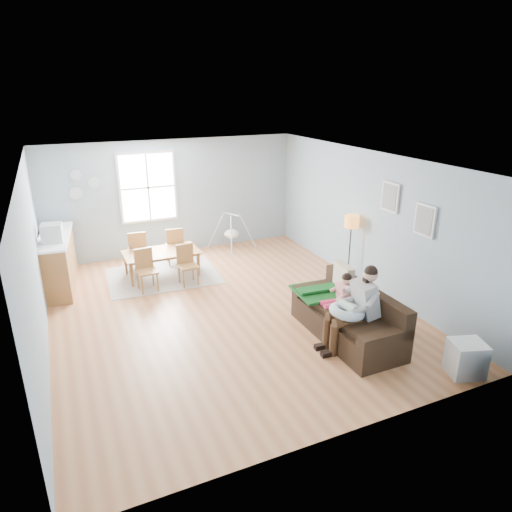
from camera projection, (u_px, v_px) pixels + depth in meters
name	position (u px, v px, depth m)	size (l,w,h in m)	color
room	(224.00, 178.00, 7.45)	(8.40, 9.40, 3.90)	#AC663D
window	(148.00, 187.00, 10.45)	(1.32, 0.08, 1.62)	silver
pictures	(407.00, 208.00, 7.89)	(0.05, 1.34, 0.74)	silver
wall_plates	(82.00, 185.00, 9.86)	(0.67, 0.02, 0.66)	#A5BAC6
sofa	(350.00, 320.00, 7.36)	(0.89, 2.07, 0.84)	black
green_throw	(323.00, 291.00, 7.83)	(0.95, 0.80, 0.04)	#135324
beige_pillow	(343.00, 279.00, 7.74)	(0.14, 0.51, 0.51)	#B8AA8C
father	(356.00, 306.00, 6.91)	(0.95, 0.45, 1.34)	gray
nursing_pillow	(347.00, 311.00, 6.87)	(0.54, 0.54, 0.15)	silver
infant	(346.00, 305.00, 6.87)	(0.19, 0.39, 0.14)	silver
toddler	(340.00, 293.00, 7.35)	(0.53, 0.29, 0.82)	white
floor_lamp	(351.00, 227.00, 9.20)	(0.28, 0.28, 1.40)	black
storage_cube	(466.00, 359.00, 6.39)	(0.56, 0.53, 0.51)	white
rug	(163.00, 276.00, 9.80)	(2.29, 1.74, 0.01)	#9F9992
dining_table	(162.00, 264.00, 9.71)	(1.56, 0.87, 0.55)	brown
chair_sw	(146.00, 267.00, 9.00)	(0.41, 0.41, 0.84)	brown
chair_se	(187.00, 262.00, 9.29)	(0.39, 0.39, 0.83)	brown
chair_nw	(138.00, 248.00, 9.98)	(0.44, 0.44, 0.89)	brown
chair_ne	(175.00, 244.00, 10.26)	(0.44, 0.44, 0.88)	brown
counter	(58.00, 261.00, 9.12)	(0.78, 1.99, 1.08)	brown
monitor	(52.00, 233.00, 8.54)	(0.40, 0.38, 0.34)	#BAB9BE
baby_swing	(232.00, 233.00, 11.31)	(1.16, 1.17, 0.90)	#BAB9BE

